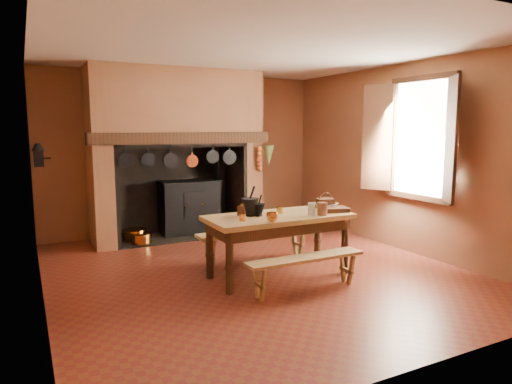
# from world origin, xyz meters

# --- Properties ---
(floor) EXTENTS (5.50, 5.50, 0.00)m
(floor) POSITION_xyz_m (0.00, 0.00, 0.00)
(floor) COLOR #5F2A16
(floor) RESTS_ON ground
(ceiling) EXTENTS (5.50, 5.50, 0.00)m
(ceiling) POSITION_xyz_m (0.00, 0.00, 2.80)
(ceiling) COLOR silver
(ceiling) RESTS_ON back_wall
(back_wall) EXTENTS (5.00, 0.02, 2.80)m
(back_wall) POSITION_xyz_m (0.00, 2.75, 1.40)
(back_wall) COLOR brown
(back_wall) RESTS_ON floor
(wall_left) EXTENTS (0.02, 5.50, 2.80)m
(wall_left) POSITION_xyz_m (-2.50, 0.00, 1.40)
(wall_left) COLOR brown
(wall_left) RESTS_ON floor
(wall_right) EXTENTS (0.02, 5.50, 2.80)m
(wall_right) POSITION_xyz_m (2.50, 0.00, 1.40)
(wall_right) COLOR brown
(wall_right) RESTS_ON floor
(wall_front) EXTENTS (5.00, 0.02, 2.80)m
(wall_front) POSITION_xyz_m (0.00, -2.75, 1.40)
(wall_front) COLOR brown
(wall_front) RESTS_ON floor
(chimney_breast) EXTENTS (2.95, 0.96, 2.80)m
(chimney_breast) POSITION_xyz_m (-0.30, 2.31, 1.81)
(chimney_breast) COLOR brown
(chimney_breast) RESTS_ON floor
(iron_range) EXTENTS (1.12, 0.55, 1.60)m
(iron_range) POSITION_xyz_m (-0.04, 2.45, 0.48)
(iron_range) COLOR black
(iron_range) RESTS_ON floor
(hearth_pans) EXTENTS (0.51, 0.62, 0.20)m
(hearth_pans) POSITION_xyz_m (-1.05, 2.22, 0.09)
(hearth_pans) COLOR #BA742B
(hearth_pans) RESTS_ON floor
(hanging_pans) EXTENTS (1.92, 0.29, 0.27)m
(hanging_pans) POSITION_xyz_m (-0.34, 1.81, 1.36)
(hanging_pans) COLOR black
(hanging_pans) RESTS_ON chimney_breast
(onion_string) EXTENTS (0.12, 0.10, 0.46)m
(onion_string) POSITION_xyz_m (1.00, 1.79, 1.33)
(onion_string) COLOR #B44C21
(onion_string) RESTS_ON chimney_breast
(herb_bunch) EXTENTS (0.20, 0.20, 0.35)m
(herb_bunch) POSITION_xyz_m (1.18, 1.79, 1.38)
(herb_bunch) COLOR #5A6831
(herb_bunch) RESTS_ON chimney_breast
(window) EXTENTS (0.39, 1.75, 1.76)m
(window) POSITION_xyz_m (2.35, -0.40, 1.70)
(window) COLOR white
(window) RESTS_ON wall_right
(wall_coffee_mill) EXTENTS (0.23, 0.16, 0.31)m
(wall_coffee_mill) POSITION_xyz_m (-2.42, 1.55, 1.52)
(wall_coffee_mill) COLOR black
(wall_coffee_mill) RESTS_ON wall_left
(work_table) EXTENTS (1.80, 0.80, 0.78)m
(work_table) POSITION_xyz_m (0.18, -0.31, 0.66)
(work_table) COLOR #A57F4B
(work_table) RESTS_ON floor
(bench_front) EXTENTS (1.45, 0.25, 0.41)m
(bench_front) POSITION_xyz_m (0.18, -0.93, 0.30)
(bench_front) COLOR #A57F4B
(bench_front) RESTS_ON floor
(bench_back) EXTENTS (1.68, 0.29, 0.47)m
(bench_back) POSITION_xyz_m (0.18, 0.30, 0.35)
(bench_back) COLOR #A57F4B
(bench_back) RESTS_ON floor
(mortar_large) EXTENTS (0.22, 0.22, 0.37)m
(mortar_large) POSITION_xyz_m (-0.17, -0.21, 0.90)
(mortar_large) COLOR black
(mortar_large) RESTS_ON work_table
(mortar_small) EXTENTS (0.15, 0.15, 0.26)m
(mortar_small) POSITION_xyz_m (-0.09, -0.27, 0.87)
(mortar_small) COLOR black
(mortar_small) RESTS_ON work_table
(coffee_grinder) EXTENTS (0.18, 0.15, 0.18)m
(coffee_grinder) POSITION_xyz_m (-0.22, -0.15, 0.85)
(coffee_grinder) COLOR #361B11
(coffee_grinder) RESTS_ON work_table
(brass_mug_a) EXTENTS (0.09, 0.09, 0.08)m
(brass_mug_a) POSITION_xyz_m (-0.39, -0.45, 0.82)
(brass_mug_a) COLOR #BA742B
(brass_mug_a) RESTS_ON work_table
(brass_mug_b) EXTENTS (0.09, 0.09, 0.09)m
(brass_mug_b) POSITION_xyz_m (0.23, -0.23, 0.83)
(brass_mug_b) COLOR #BA742B
(brass_mug_b) RESTS_ON work_table
(mixing_bowl) EXTENTS (0.40, 0.40, 0.08)m
(mixing_bowl) POSITION_xyz_m (0.95, -0.21, 0.82)
(mixing_bowl) COLOR #B1AF88
(mixing_bowl) RESTS_ON work_table
(stoneware_crock) EXTENTS (0.15, 0.15, 0.16)m
(stoneware_crock) POSITION_xyz_m (0.64, -0.57, 0.86)
(stoneware_crock) COLOR brown
(stoneware_crock) RESTS_ON work_table
(glass_jar) EXTENTS (0.11, 0.11, 0.15)m
(glass_jar) POSITION_xyz_m (0.53, -0.50, 0.86)
(glass_jar) COLOR beige
(glass_jar) RESTS_ON work_table
(wicker_basket) EXTENTS (0.26, 0.21, 0.22)m
(wicker_basket) POSITION_xyz_m (0.98, -0.17, 0.85)
(wicker_basket) COLOR #4C2817
(wicker_basket) RESTS_ON work_table
(wooden_tray) EXTENTS (0.38, 0.31, 0.06)m
(wooden_tray) POSITION_xyz_m (0.93, -0.45, 0.81)
(wooden_tray) COLOR #361B11
(wooden_tray) RESTS_ON work_table
(brass_cup) EXTENTS (0.16, 0.16, 0.11)m
(brass_cup) POSITION_xyz_m (-0.09, -0.63, 0.84)
(brass_cup) COLOR #BA742B
(brass_cup) RESTS_ON work_table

